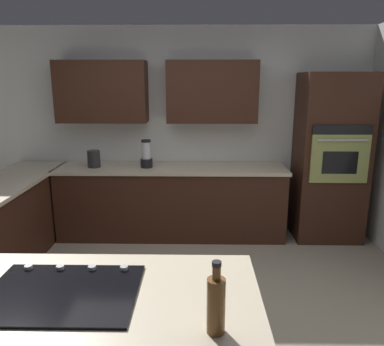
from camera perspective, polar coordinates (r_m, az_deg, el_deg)
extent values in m
plane|color=#9E937F|center=(3.44, -3.36, -20.62)|extent=(14.00, 14.00, 0.00)
cube|color=silver|center=(4.97, -1.77, 6.42)|extent=(6.00, 0.10, 2.60)
cube|color=#381E14|center=(4.71, 3.03, 12.16)|extent=(1.10, 0.34, 0.74)
cube|color=#381E14|center=(4.85, -13.47, 11.86)|extent=(1.10, 0.34, 0.74)
cube|color=#381E14|center=(4.80, -3.10, -4.53)|extent=(2.80, 0.60, 0.86)
cube|color=beige|center=(4.68, -3.17, 0.70)|extent=(2.84, 0.64, 0.04)
cube|color=beige|center=(2.11, -19.04, -17.37)|extent=(2.00, 0.89, 0.04)
cube|color=#381E14|center=(4.91, 20.15, 2.13)|extent=(0.80, 0.60, 2.03)
cube|color=#939E51|center=(4.61, 21.46, 1.99)|extent=(0.66, 0.03, 0.56)
cube|color=black|center=(4.61, 21.46, 1.47)|extent=(0.40, 0.01, 0.26)
cube|color=black|center=(4.56, 21.82, 6.05)|extent=(0.66, 0.02, 0.11)
cylinder|color=silver|center=(4.54, 21.85, 4.61)|extent=(0.56, 0.02, 0.02)
cube|color=black|center=(2.09, -19.10, -16.73)|extent=(0.76, 0.56, 0.01)
cylinder|color=#B2B2B7|center=(2.21, -10.26, -13.94)|extent=(0.04, 0.04, 0.02)
cylinder|color=#B2B2B7|center=(2.25, -14.90, -13.67)|extent=(0.04, 0.04, 0.02)
cylinder|color=#B2B2B7|center=(2.30, -19.33, -13.32)|extent=(0.04, 0.04, 0.02)
cylinder|color=#B2B2B7|center=(2.37, -23.52, -12.92)|extent=(0.04, 0.04, 0.02)
cylinder|color=black|center=(4.67, -6.89, 1.53)|extent=(0.15, 0.15, 0.11)
cylinder|color=silver|center=(4.64, -6.94, 3.43)|extent=(0.11, 0.11, 0.21)
cylinder|color=black|center=(4.62, -6.99, 4.84)|extent=(0.12, 0.12, 0.03)
cylinder|color=#262628|center=(4.79, -14.64, 2.08)|extent=(0.15, 0.15, 0.21)
cylinder|color=brown|center=(1.68, 3.64, -19.43)|extent=(0.08, 0.08, 0.25)
cylinder|color=brown|center=(1.60, 3.73, -14.82)|extent=(0.04, 0.04, 0.06)
cylinder|color=black|center=(1.58, 3.75, -13.55)|extent=(0.04, 0.04, 0.02)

